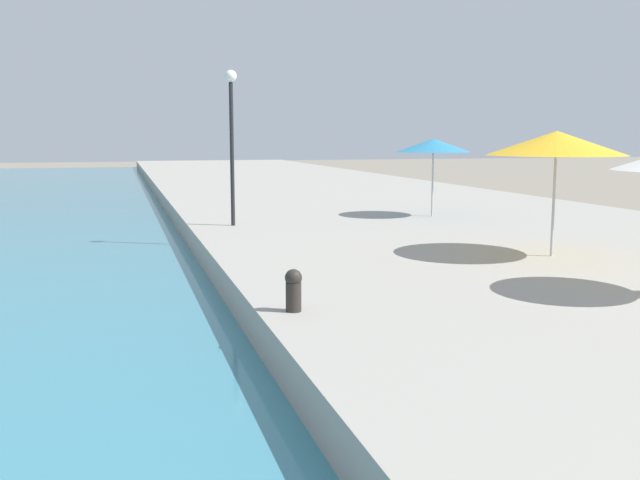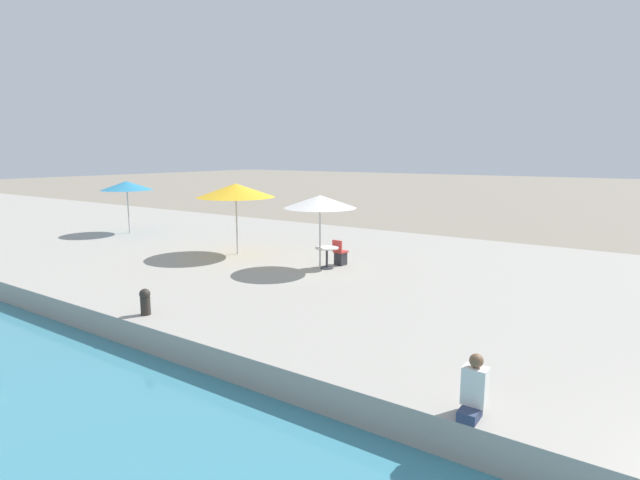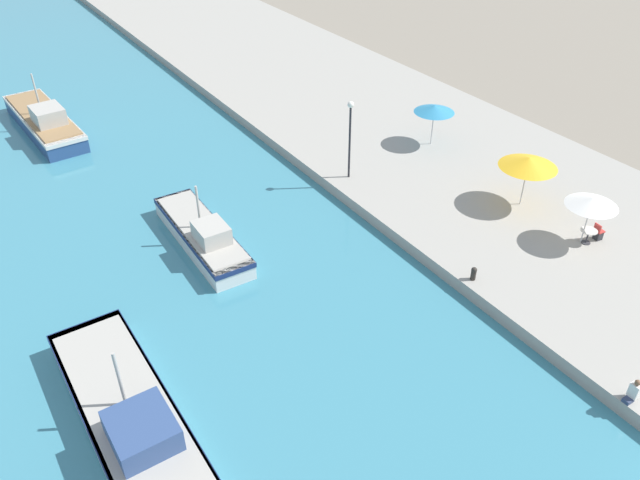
{
  "view_description": "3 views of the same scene",
  "coord_description": "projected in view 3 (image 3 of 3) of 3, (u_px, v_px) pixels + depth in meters",
  "views": [
    {
      "loc": [
        -1.95,
        2.1,
        3.33
      ],
      "look_at": [
        1.5,
        14.28,
        1.48
      ],
      "focal_mm": 40.0,
      "sensor_mm": 36.0,
      "label": 1
    },
    {
      "loc": [
        -6.72,
        2.24,
        4.59
      ],
      "look_at": [
        7.04,
        11.67,
        1.68
      ],
      "focal_mm": 28.0,
      "sensor_mm": 36.0,
      "label": 2
    },
    {
      "loc": [
        -17.14,
        -2.32,
        18.09
      ],
      "look_at": [
        -4.0,
        18.0,
        1.28
      ],
      "focal_mm": 35.0,
      "sensor_mm": 36.0,
      "label": 3
    }
  ],
  "objects": [
    {
      "name": "cafe_chair_left",
      "position": [
        598.0,
        234.0,
        30.39
      ],
      "size": [
        0.48,
        0.45,
        0.91
      ],
      "rotation": [
        0.0,
        0.0,
        4.59
      ],
      "color": "#2D2D33",
      "rests_on": "quay_promenade"
    },
    {
      "name": "fishing_boat_mid",
      "position": [
        203.0,
        234.0,
        30.88
      ],
      "size": [
        2.2,
        8.01,
        3.34
      ],
      "rotation": [
        0.0,
        0.0,
        -0.02
      ],
      "color": "silver",
      "rests_on": "water_basin"
    },
    {
      "name": "cafe_umbrella_white",
      "position": [
        529.0,
        162.0,
        31.88
      ],
      "size": [
        3.01,
        3.01,
        2.76
      ],
      "color": "#B7B7B7",
      "rests_on": "quay_promenade"
    },
    {
      "name": "quay_promenade",
      "position": [
        317.0,
        85.0,
        48.46
      ],
      "size": [
        16.0,
        90.0,
        0.68
      ],
      "color": "#A39E93",
      "rests_on": "ground_plane"
    },
    {
      "name": "fishing_boat_near",
      "position": [
        130.0,
        415.0,
        21.64
      ],
      "size": [
        3.02,
        10.3,
        3.56
      ],
      "rotation": [
        0.0,
        0.0,
        0.01
      ],
      "color": "silver",
      "rests_on": "water_basin"
    },
    {
      "name": "cafe_table",
      "position": [
        588.0,
        234.0,
        30.02
      ],
      "size": [
        0.8,
        0.8,
        0.74
      ],
      "color": "#333338",
      "rests_on": "quay_promenade"
    },
    {
      "name": "fishing_boat_far",
      "position": [
        44.0,
        121.0,
        41.8
      ],
      "size": [
        3.25,
        10.25,
        3.97
      ],
      "rotation": [
        0.0,
        0.0,
        0.06
      ],
      "color": "navy",
      "rests_on": "water_basin"
    },
    {
      "name": "cafe_umbrella_striped",
      "position": [
        434.0,
        109.0,
        37.92
      ],
      "size": [
        2.49,
        2.49,
        2.57
      ],
      "color": "#B7B7B7",
      "rests_on": "quay_promenade"
    },
    {
      "name": "person_at_quay",
      "position": [
        634.0,
        392.0,
        22.05
      ],
      "size": [
        0.52,
        0.36,
        0.96
      ],
      "color": "#333D5B",
      "rests_on": "quay_promenade"
    },
    {
      "name": "cafe_umbrella_pink",
      "position": [
        592.0,
        202.0,
        29.05
      ],
      "size": [
        2.45,
        2.45,
        2.52
      ],
      "color": "#B7B7B7",
      "rests_on": "quay_promenade"
    },
    {
      "name": "mooring_bollard",
      "position": [
        474.0,
        273.0,
        27.78
      ],
      "size": [
        0.26,
        0.26,
        0.65
      ],
      "color": "#2D2823",
      "rests_on": "quay_promenade"
    },
    {
      "name": "lamppost",
      "position": [
        350.0,
        127.0,
        33.99
      ],
      "size": [
        0.36,
        0.36,
        4.56
      ],
      "color": "#232328",
      "rests_on": "quay_promenade"
    }
  ]
}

